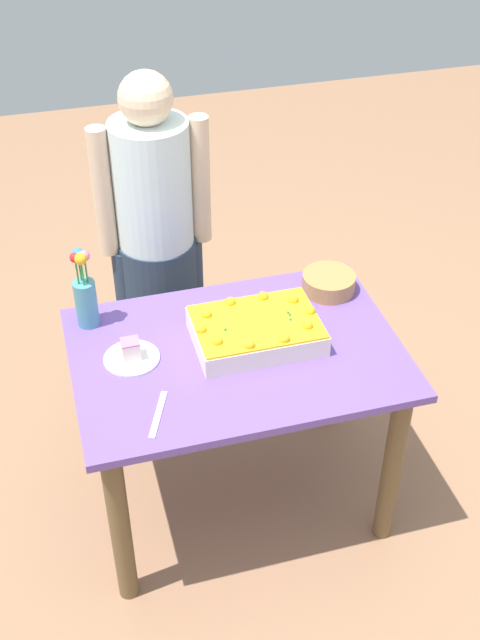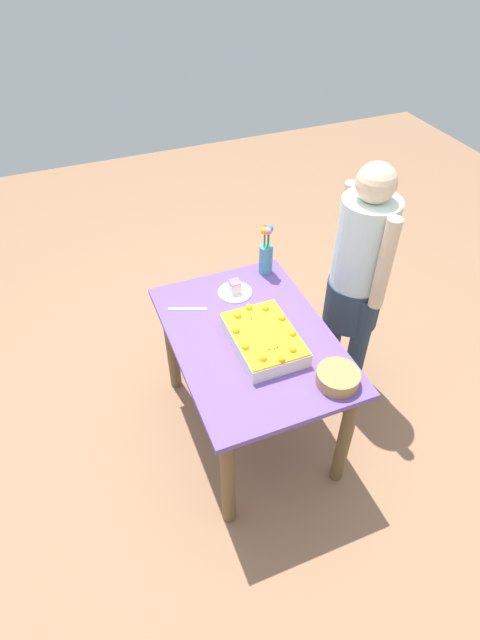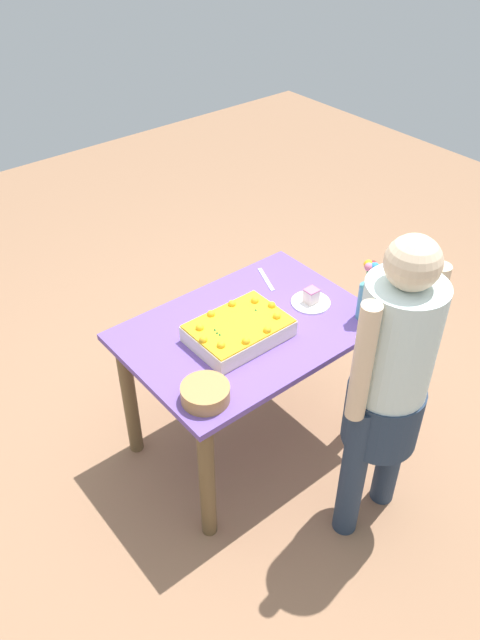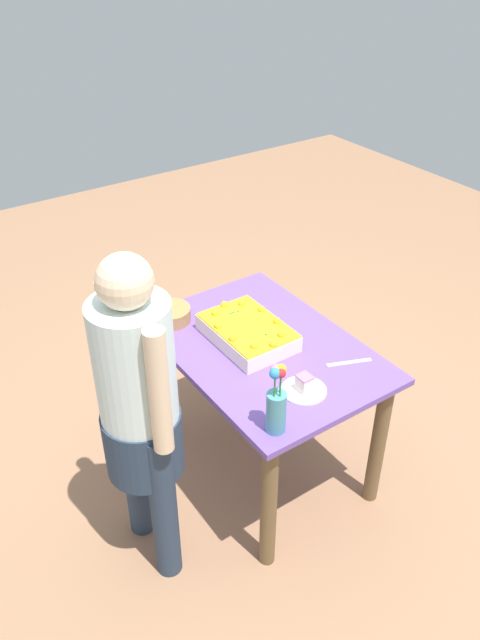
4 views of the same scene
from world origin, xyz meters
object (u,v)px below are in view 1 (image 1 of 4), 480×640
(cake_knife, at_px, (158,414))
(flower_vase, at_px, (85,294))
(sheet_cake, at_px, (256,330))
(person_standing, at_px, (155,229))
(serving_plate_with_slice, at_px, (131,354))
(fruit_bowl, at_px, (329,283))

(cake_knife, height_order, flower_vase, flower_vase)
(sheet_cake, height_order, cake_knife, sheet_cake)
(cake_knife, height_order, person_standing, person_standing)
(sheet_cake, xyz_separation_m, person_standing, (0.22, -0.66, 0.05))
(sheet_cake, xyz_separation_m, serving_plate_with_slice, (0.43, -0.02, -0.02))
(serving_plate_with_slice, xyz_separation_m, person_standing, (-0.21, -0.64, 0.08))
(flower_vase, xyz_separation_m, person_standing, (-0.32, -0.41, -0.03))
(cake_knife, relative_size, person_standing, 0.14)
(flower_vase, relative_size, fruit_bowl, 1.54)
(serving_plate_with_slice, bearing_deg, person_standing, -107.96)
(sheet_cake, distance_m, fruit_bowl, 0.40)
(flower_vase, distance_m, person_standing, 0.52)
(serving_plate_with_slice, bearing_deg, sheet_cake, 177.86)
(sheet_cake, bearing_deg, person_standing, -71.26)
(flower_vase, bearing_deg, cake_knife, 106.09)
(cake_knife, bearing_deg, person_standing, 11.50)
(person_standing, bearing_deg, flower_vase, -38.26)
(sheet_cake, bearing_deg, fruit_bowl, -148.13)
(fruit_bowl, bearing_deg, cake_knife, 33.09)
(serving_plate_with_slice, distance_m, cake_knife, 0.29)
(serving_plate_with_slice, bearing_deg, flower_vase, -64.04)
(serving_plate_with_slice, relative_size, fruit_bowl, 0.95)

